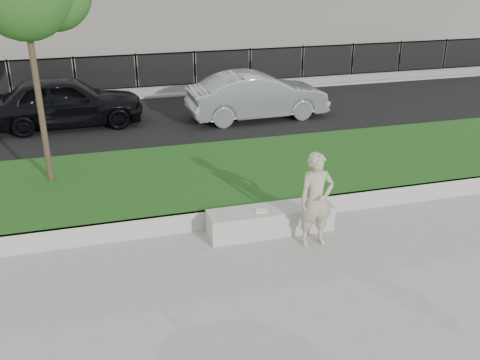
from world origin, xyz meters
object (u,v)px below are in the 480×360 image
object	(u,v)px
car_silver	(257,96)
man	(316,200)
book	(261,211)
stone_bench	(271,220)
car_dark	(66,101)

from	to	relation	value
car_silver	man	bearing A→B (deg)	167.48
man	car_silver	bearing A→B (deg)	80.44
man	book	xyz separation A→B (m)	(-0.85, 0.58, -0.38)
man	book	size ratio (longest dim) A/B	7.96
stone_bench	book	world-z (taller)	book
book	car_dark	size ratio (longest dim) A/B	0.05
stone_bench	man	distance (m)	1.11
car_dark	car_silver	distance (m)	5.94
stone_bench	book	distance (m)	0.34
man	car_dark	size ratio (longest dim) A/B	0.39
man	car_silver	xyz separation A→B (m)	(1.42, 8.03, -0.11)
stone_bench	man	xyz separation A→B (m)	(0.63, -0.64, 0.64)
book	car_silver	size ratio (longest dim) A/B	0.05
car_silver	stone_bench	bearing A→B (deg)	161.96
man	book	bearing A→B (deg)	146.04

